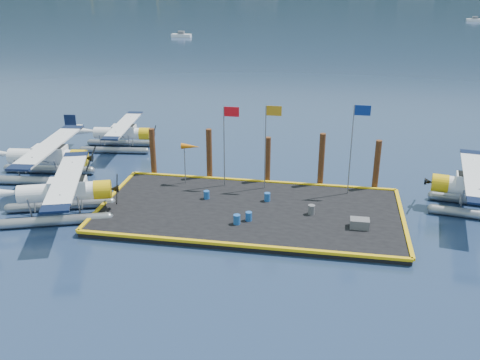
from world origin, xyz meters
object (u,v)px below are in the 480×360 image
object	(u,v)px
seaplane_a	(62,195)
drum_1	(237,219)
seaplane_c	(121,135)
piling_4	(377,167)
flagpole_red	(227,134)
flagpole_blue	(355,137)
drum_3	(249,216)
flagpole_yellow	(268,135)
seaplane_d	(480,190)
windsock	(190,147)
drum_2	(311,210)
piling_1	(209,156)
drum_5	(267,197)
crate	(360,223)
piling_2	(268,161)
seaplane_b	(46,159)
drum_0	(207,195)
piling_3	(321,161)
piling_0	(153,153)

from	to	relation	value
seaplane_a	drum_1	size ratio (longest dim) A/B	16.46
seaplane_c	piling_4	bearing A→B (deg)	68.66
flagpole_red	flagpole_blue	world-z (taller)	flagpole_blue
drum_3	piling_4	xyz separation A→B (m)	(8.31, 7.11, 1.30)
seaplane_a	flagpole_yellow	size ratio (longest dim) A/B	1.67
seaplane_d	windsock	xyz separation A→B (m)	(-20.21, 0.74, 1.64)
flagpole_yellow	piling_4	world-z (taller)	flagpole_yellow
seaplane_c	drum_2	xyz separation A→B (m)	(17.72, -11.51, -0.67)
seaplane_d	drum_1	bearing A→B (deg)	117.87
piling_1	seaplane_a	bearing A→B (deg)	-136.01
drum_5	crate	size ratio (longest dim) A/B	0.50
flagpole_red	windsock	size ratio (longest dim) A/B	1.92
seaplane_c	piling_2	xyz separation A→B (m)	(14.11, -6.05, 0.51)
seaplane_b	drum_1	world-z (taller)	seaplane_b
seaplane_a	piling_4	xyz separation A→B (m)	(20.64, 7.86, 0.38)
seaplane_c	drum_3	bearing A→B (deg)	40.33
seaplane_a	drum_0	size ratio (longest dim) A/B	17.87
drum_1	drum_3	bearing A→B (deg)	42.58
piling_3	piling_4	distance (m)	4.00
piling_3	crate	bearing A→B (deg)	-68.93
drum_0	piling_4	xyz separation A→B (m)	(11.76, 4.20, 1.31)
seaplane_b	drum_5	size ratio (longest dim) A/B	18.10
seaplane_c	piling_1	xyz separation A→B (m)	(9.61, -6.05, 0.71)
seaplane_d	piling_1	distance (m)	19.33
seaplane_d	flagpole_blue	bearing A→B (deg)	93.91
flagpole_red	piling_2	world-z (taller)	flagpole_red
seaplane_a	drum_0	world-z (taller)	seaplane_a
seaplane_b	drum_2	distance (m)	21.05
seaplane_a	piling_3	xyz separation A→B (m)	(16.64, 7.86, 0.53)
flagpole_red	drum_2	bearing A→B (deg)	-31.11
seaplane_a	seaplane_d	distance (m)	27.87
seaplane_b	seaplane_c	distance (m)	8.40
crate	piling_4	bearing A→B (deg)	79.06
crate	piling_4	distance (m)	7.16
seaplane_a	flagpole_red	size ratio (longest dim) A/B	1.73
seaplane_c	flagpole_yellow	size ratio (longest dim) A/B	1.45
crate	seaplane_a	bearing A→B (deg)	-177.19
piling_0	piling_2	size ratio (longest dim) A/B	1.05
drum_3	piling_3	xyz separation A→B (m)	(4.31, 7.11, 1.45)
seaplane_b	windsock	world-z (taller)	seaplane_b
drum_1	piling_2	world-z (taller)	piling_2
seaplane_d	drum_5	distance (m)	14.31
drum_1	drum_0	bearing A→B (deg)	128.42
seaplane_a	flagpole_red	distance (m)	12.00
flagpole_blue	piling_0	size ratio (longest dim) A/B	1.62
seaplane_d	drum_2	world-z (taller)	seaplane_d
seaplane_b	piling_4	bearing A→B (deg)	88.95
drum_0	piling_2	distance (m)	5.77
drum_0	piling_3	bearing A→B (deg)	28.42
drum_2	flagpole_red	world-z (taller)	flagpole_red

